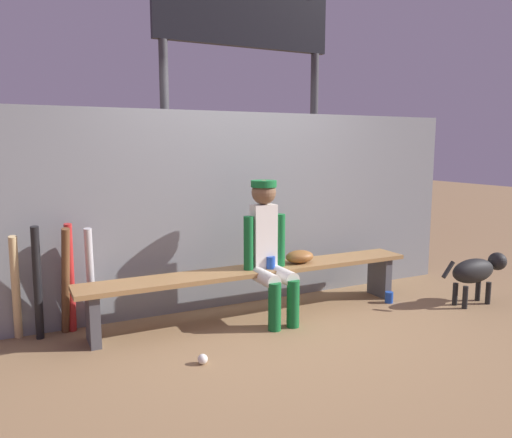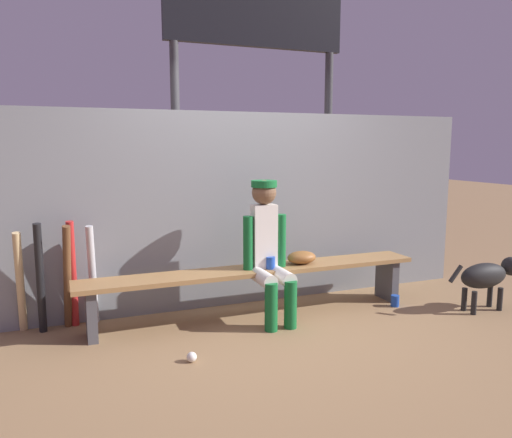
{
  "view_description": "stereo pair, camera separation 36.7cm",
  "coord_description": "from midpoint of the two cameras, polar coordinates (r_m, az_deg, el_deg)",
  "views": [
    {
      "loc": [
        -1.94,
        -3.92,
        1.56
      ],
      "look_at": [
        0.0,
        0.0,
        0.9
      ],
      "focal_mm": 34.78,
      "sensor_mm": 36.0,
      "label": 1
    },
    {
      "loc": [
        -1.6,
        -4.07,
        1.56
      ],
      "look_at": [
        0.0,
        0.0,
        0.9
      ],
      "focal_mm": 34.78,
      "sensor_mm": 36.0,
      "label": 2
    }
  ],
  "objects": [
    {
      "name": "ground_plane",
      "position": [
        4.63,
        -2.31,
        -11.14
      ],
      "size": [
        30.0,
        30.0,
        0.0
      ],
      "primitive_type": "plane",
      "color": "olive"
    },
    {
      "name": "chainlink_fence",
      "position": [
        4.8,
        -4.45,
        1.03
      ],
      "size": [
        5.08,
        0.03,
        1.87
      ],
      "primitive_type": "cube",
      "color": "gray",
      "rests_on": "ground_plane"
    },
    {
      "name": "dugout_bench",
      "position": [
        4.52,
        -2.34,
        -6.76
      ],
      "size": [
        3.17,
        0.36,
        0.45
      ],
      "color": "olive",
      "rests_on": "ground_plane"
    },
    {
      "name": "player_seated",
      "position": [
        4.39,
        -0.88,
        -3.11
      ],
      "size": [
        0.41,
        0.55,
        1.25
      ],
      "color": "silver",
      "rests_on": "ground_plane"
    },
    {
      "name": "baseball_glove",
      "position": [
        4.69,
        2.81,
        -4.36
      ],
      "size": [
        0.28,
        0.2,
        0.12
      ],
      "primitive_type": "ellipsoid",
      "color": "brown",
      "rests_on": "dugout_bench"
    },
    {
      "name": "bat_aluminum_silver",
      "position": [
        4.48,
        -20.77,
        -6.47
      ],
      "size": [
        0.1,
        0.18,
        0.89
      ],
      "primitive_type": "cylinder",
      "rotation": [
        0.13,
        0.0,
        -0.19
      ],
      "color": "#B7B7BC",
      "rests_on": "ground_plane"
    },
    {
      "name": "bat_aluminum_red",
      "position": [
        4.44,
        -22.83,
        -6.36
      ],
      "size": [
        0.07,
        0.17,
        0.94
      ],
      "primitive_type": "cylinder",
      "rotation": [
        0.11,
        0.0,
        -0.05
      ],
      "color": "#B22323",
      "rests_on": "ground_plane"
    },
    {
      "name": "bat_wood_dark",
      "position": [
        4.39,
        -23.34,
        -6.68
      ],
      "size": [
        0.1,
        0.29,
        0.92
      ],
      "primitive_type": "cylinder",
      "rotation": [
        0.24,
        0.0,
        0.12
      ],
      "color": "brown",
      "rests_on": "ground_plane"
    },
    {
      "name": "bat_aluminum_black",
      "position": [
        4.38,
        -26.08,
        -6.74
      ],
      "size": [
        0.07,
        0.17,
        0.94
      ],
      "primitive_type": "cylinder",
      "rotation": [
        0.11,
        0.0,
        0.06
      ],
      "color": "black",
      "rests_on": "ground_plane"
    },
    {
      "name": "bat_wood_natural",
      "position": [
        4.46,
        -28.08,
        -7.07
      ],
      "size": [
        0.07,
        0.23,
        0.87
      ],
      "primitive_type": "cylinder",
      "rotation": [
        0.19,
        0.0,
        0.04
      ],
      "color": "tan",
      "rests_on": "ground_plane"
    },
    {
      "name": "baseball",
      "position": [
        3.73,
        -9.08,
        -15.67
      ],
      "size": [
        0.07,
        0.07,
        0.07
      ],
      "primitive_type": "sphere",
      "color": "white",
      "rests_on": "ground_plane"
    },
    {
      "name": "cup_on_ground",
      "position": [
        5.12,
        13.07,
        -8.79
      ],
      "size": [
        0.08,
        0.08,
        0.11
      ],
      "primitive_type": "cylinder",
      "color": "#1E47AD",
      "rests_on": "ground_plane"
    },
    {
      "name": "cup_on_bench",
      "position": [
        4.47,
        -0.65,
        -5.06
      ],
      "size": [
        0.08,
        0.08,
        0.11
      ],
      "primitive_type": "cylinder",
      "color": "#1E47AD",
      "rests_on": "dugout_bench"
    },
    {
      "name": "scoreboard",
      "position": [
        6.13,
        -2.57,
        19.07
      ],
      "size": [
        2.46,
        0.27,
        3.76
      ],
      "color": "#3F3F42",
      "rests_on": "ground_plane"
    },
    {
      "name": "dog",
      "position": [
        5.27,
        22.3,
        -5.54
      ],
      "size": [
        0.84,
        0.2,
        0.49
      ],
      "color": "black",
      "rests_on": "ground_plane"
    }
  ]
}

